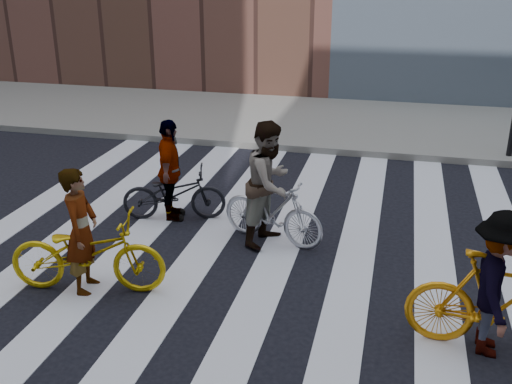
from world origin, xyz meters
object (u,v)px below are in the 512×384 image
at_px(bike_yellow_right, 500,304).
at_px(rider_left, 81,231).
at_px(bike_dark_rear, 174,194).
at_px(bike_yellow_left, 87,253).
at_px(rider_rear, 170,170).
at_px(rider_mid, 270,183).
at_px(rider_right, 498,284).
at_px(bike_silver_mid, 273,211).

height_order(bike_yellow_right, rider_left, rider_left).
bearing_deg(bike_dark_rear, bike_yellow_left, 159.02).
bearing_deg(bike_yellow_left, rider_rear, -14.68).
distance_m(bike_yellow_left, rider_rear, 2.43).
bearing_deg(bike_dark_rear, rider_mid, -120.31).
height_order(bike_dark_rear, rider_right, rider_right).
bearing_deg(bike_silver_mid, rider_right, -108.65).
bearing_deg(bike_yellow_left, bike_silver_mid, -55.78).
relative_size(bike_silver_mid, rider_mid, 0.89).
bearing_deg(bike_silver_mid, bike_dark_rear, 92.46).
relative_size(bike_silver_mid, rider_left, 1.01).
bearing_deg(rider_left, bike_dark_rear, -17.05).
bearing_deg(bike_yellow_left, bike_dark_rear, -15.87).
xyz_separation_m(bike_dark_rear, rider_right, (4.62, -2.54, 0.38)).
bearing_deg(rider_left, bike_yellow_right, -101.64).
distance_m(rider_right, rider_rear, 5.31).
bearing_deg(bike_yellow_right, rider_rear, 65.40).
bearing_deg(bike_silver_mid, rider_rear, 92.85).
bearing_deg(rider_mid, bike_silver_mid, -72.80).
relative_size(rider_mid, rider_right, 1.15).
distance_m(bike_yellow_left, bike_silver_mid, 2.78).
distance_m(bike_yellow_left, rider_right, 4.88).
xyz_separation_m(rider_left, rider_mid, (1.99, 1.94, 0.11)).
xyz_separation_m(bike_yellow_left, bike_dark_rear, (0.24, 2.40, -0.09)).
xyz_separation_m(bike_silver_mid, bike_yellow_right, (2.93, -2.08, 0.08)).
xyz_separation_m(rider_mid, rider_rear, (-1.74, 0.46, -0.10)).
bearing_deg(rider_right, rider_left, 92.04).
relative_size(bike_silver_mid, bike_yellow_right, 0.86).
height_order(rider_left, rider_right, rider_left).
bearing_deg(bike_yellow_left, rider_left, 79.95).
distance_m(bike_dark_rear, rider_mid, 1.83).
bearing_deg(rider_rear, rider_right, -133.67).
relative_size(bike_yellow_left, rider_rear, 1.20).
distance_m(bike_silver_mid, rider_rear, 1.88).
bearing_deg(rider_left, bike_silver_mid, -56.49).
distance_m(rider_left, rider_rear, 2.41).
bearing_deg(rider_right, rider_mid, 58.27).
distance_m(rider_left, rider_mid, 2.78).
xyz_separation_m(bike_dark_rear, rider_rear, (-0.05, 0.00, 0.40)).
xyz_separation_m(bike_yellow_left, rider_right, (4.86, -0.14, 0.29)).
bearing_deg(bike_dark_rear, bike_silver_mid, -119.90).
height_order(bike_yellow_right, bike_dark_rear, bike_yellow_right).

